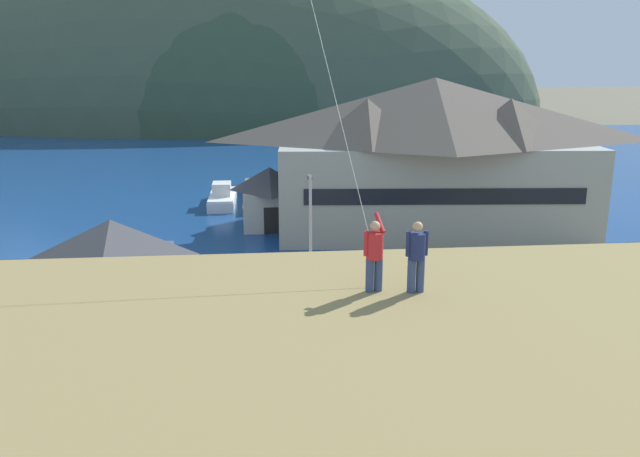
# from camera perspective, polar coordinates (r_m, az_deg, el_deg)

# --- Properties ---
(ground_plane) EXTENTS (600.00, 600.00, 0.00)m
(ground_plane) POSITION_cam_1_polar(r_m,az_deg,el_deg) (27.28, 0.32, -12.89)
(ground_plane) COLOR #66604C
(parking_lot_pad) EXTENTS (40.00, 20.00, 0.10)m
(parking_lot_pad) POSITION_cam_1_polar(r_m,az_deg,el_deg) (31.77, -0.60, -8.68)
(parking_lot_pad) COLOR gray
(parking_lot_pad) RESTS_ON ground
(bay_water) EXTENTS (360.00, 84.00, 0.03)m
(bay_water) POSITION_cam_1_polar(r_m,az_deg,el_deg) (85.06, -3.81, 6.00)
(bay_water) COLOR navy
(bay_water) RESTS_ON ground
(far_hill_east_peak) EXTENTS (82.76, 63.34, 65.65)m
(far_hill_east_peak) POSITION_cam_1_polar(r_m,az_deg,el_deg) (139.91, -6.98, 9.25)
(far_hill_east_peak) COLOR #334733
(far_hill_east_peak) RESTS_ON ground
(far_hill_center_saddle) EXTENTS (128.56, 66.03, 73.82)m
(far_hill_center_saddle) POSITION_cam_1_polar(r_m,az_deg,el_deg) (142.50, -6.44, 9.36)
(far_hill_center_saddle) COLOR #42513D
(far_hill_center_saddle) RESTS_ON ground
(harbor_lodge) EXTENTS (24.63, 13.14, 11.43)m
(harbor_lodge) POSITION_cam_1_polar(r_m,az_deg,el_deg) (48.86, 9.92, 6.70)
(harbor_lodge) COLOR #999E99
(harbor_lodge) RESTS_ON ground
(storage_shed_near_lot) EXTENTS (6.09, 6.19, 5.42)m
(storage_shed_near_lot) POSITION_cam_1_polar(r_m,az_deg,el_deg) (32.31, -17.68, -3.75)
(storage_shed_near_lot) COLOR #474C56
(storage_shed_near_lot) RESTS_ON ground
(storage_shed_waterside) EXTENTS (4.51, 5.47, 4.68)m
(storage_shed_waterside) POSITION_cam_1_polar(r_m,az_deg,el_deg) (50.40, -4.43, 2.88)
(storage_shed_waterside) COLOR beige
(storage_shed_waterside) RESTS_ON ground
(wharf_dock) EXTENTS (3.20, 14.36, 0.70)m
(wharf_dock) POSITION_cam_1_polar(r_m,az_deg,el_deg) (61.37, -5.22, 2.97)
(wharf_dock) COLOR #70604C
(wharf_dock) RESTS_ON ground
(moored_boat_wharfside) EXTENTS (2.31, 7.09, 2.16)m
(moored_boat_wharfside) POSITION_cam_1_polar(r_m,az_deg,el_deg) (58.69, -8.60, 2.71)
(moored_boat_wharfside) COLOR silver
(moored_boat_wharfside) RESTS_ON ground
(moored_boat_outer_mooring) EXTENTS (2.61, 7.89, 2.16)m
(moored_boat_outer_mooring) POSITION_cam_1_polar(r_m,az_deg,el_deg) (58.07, -1.62, 2.74)
(moored_boat_outer_mooring) COLOR #A8A399
(moored_boat_outer_mooring) RESTS_ON ground
(parked_car_back_row_left) EXTENTS (4.24, 2.13, 1.82)m
(parked_car_back_row_left) POSITION_cam_1_polar(r_m,az_deg,el_deg) (27.49, -5.29, -10.27)
(parked_car_back_row_left) COLOR red
(parked_car_back_row_left) RESTS_ON parking_lot_pad
(parked_car_corner_spot) EXTENTS (4.22, 2.10, 1.82)m
(parked_car_corner_spot) POSITION_cam_1_polar(r_m,az_deg,el_deg) (36.55, 23.97, -5.12)
(parked_car_corner_spot) COLOR #B28923
(parked_car_corner_spot) RESTS_ON parking_lot_pad
(parked_car_front_row_silver) EXTENTS (4.28, 2.21, 1.82)m
(parked_car_front_row_silver) POSITION_cam_1_polar(r_m,az_deg,el_deg) (34.82, 10.87, -5.03)
(parked_car_front_row_silver) COLOR black
(parked_car_front_row_silver) RESTS_ON parking_lot_pad
(parked_car_mid_row_far) EXTENTS (4.23, 2.12, 1.82)m
(parked_car_mid_row_far) POSITION_cam_1_polar(r_m,az_deg,el_deg) (27.52, 11.38, -10.48)
(parked_car_mid_row_far) COLOR navy
(parked_car_mid_row_far) RESTS_ON parking_lot_pad
(parked_car_front_row_red) EXTENTS (4.35, 2.36, 1.82)m
(parked_car_front_row_red) POSITION_cam_1_polar(r_m,az_deg,el_deg) (30.60, 19.86, -8.46)
(parked_car_front_row_red) COLOR black
(parked_car_front_row_red) RESTS_ON parking_lot_pad
(parked_car_mid_row_near) EXTENTS (4.35, 2.37, 1.82)m
(parked_car_mid_row_near) POSITION_cam_1_polar(r_m,az_deg,el_deg) (26.91, -17.95, -11.53)
(parked_car_mid_row_near) COLOR slate
(parked_car_mid_row_near) RESTS_ON parking_lot_pad
(parking_light_pole) EXTENTS (0.24, 0.78, 6.40)m
(parking_light_pole) POSITION_cam_1_polar(r_m,az_deg,el_deg) (35.85, -0.86, 0.41)
(parking_light_pole) COLOR #ADADB2
(parking_light_pole) RESTS_ON parking_lot_pad
(person_kite_flyer) EXTENTS (0.52, 0.69, 1.86)m
(person_kite_flyer) POSITION_cam_1_polar(r_m,az_deg,el_deg) (15.43, 4.81, -2.19)
(person_kite_flyer) COLOR #384770
(person_kite_flyer) RESTS_ON grassy_hill_foreground
(person_companion) EXTENTS (0.55, 0.40, 1.74)m
(person_companion) POSITION_cam_1_polar(r_m,az_deg,el_deg) (15.49, 8.51, -2.29)
(person_companion) COLOR #384770
(person_companion) RESTS_ON grassy_hill_foreground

